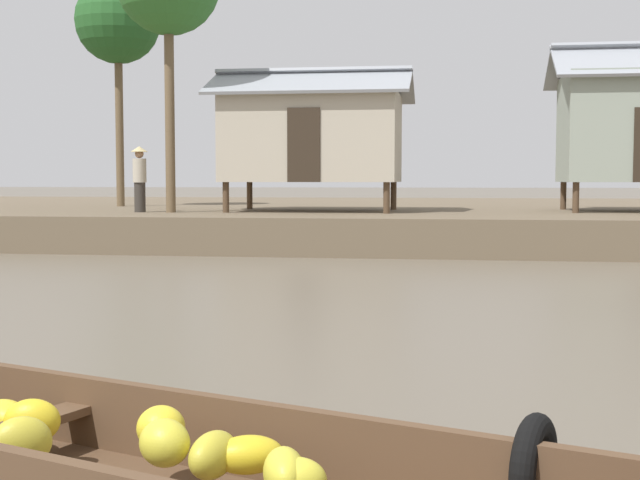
{
  "coord_description": "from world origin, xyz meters",
  "views": [
    {
      "loc": [
        1.02,
        -0.01,
        1.7
      ],
      "look_at": [
        -0.07,
        7.31,
        1.18
      ],
      "focal_mm": 49.2,
      "sensor_mm": 36.0,
      "label": 1
    }
  ],
  "objects_px": {
    "banana_boat": "(151,475)",
    "stilt_house_mid_left": "(313,135)",
    "palm_tree_near": "(118,23)",
    "vendor_person": "(140,175)",
    "stilt_house_mid_right": "(639,125)"
  },
  "relations": [
    {
      "from": "banana_boat",
      "to": "stilt_house_mid_left",
      "type": "relative_size",
      "value": 1.14
    },
    {
      "from": "banana_boat",
      "to": "stilt_house_mid_left",
      "type": "bearing_deg",
      "value": 96.57
    },
    {
      "from": "banana_boat",
      "to": "palm_tree_near",
      "type": "relative_size",
      "value": 0.85
    },
    {
      "from": "stilt_house_mid_left",
      "to": "stilt_house_mid_right",
      "type": "height_order",
      "value": "stilt_house_mid_right"
    },
    {
      "from": "vendor_person",
      "to": "banana_boat",
      "type": "bearing_deg",
      "value": -69.75
    },
    {
      "from": "stilt_house_mid_left",
      "to": "vendor_person",
      "type": "distance_m",
      "value": 4.56
    },
    {
      "from": "banana_boat",
      "to": "stilt_house_mid_right",
      "type": "height_order",
      "value": "stilt_house_mid_right"
    },
    {
      "from": "stilt_house_mid_right",
      "to": "palm_tree_near",
      "type": "distance_m",
      "value": 15.27
    },
    {
      "from": "stilt_house_mid_right",
      "to": "vendor_person",
      "type": "xyz_separation_m",
      "value": [
        -12.53,
        -2.32,
        -1.28
      ]
    },
    {
      "from": "palm_tree_near",
      "to": "vendor_person",
      "type": "relative_size",
      "value": 4.15
    },
    {
      "from": "banana_boat",
      "to": "stilt_house_mid_left",
      "type": "distance_m",
      "value": 18.91
    },
    {
      "from": "stilt_house_mid_left",
      "to": "vendor_person",
      "type": "xyz_separation_m",
      "value": [
        -4.22,
        -1.36,
        -1.05
      ]
    },
    {
      "from": "banana_boat",
      "to": "stilt_house_mid_right",
      "type": "bearing_deg",
      "value": 72.53
    },
    {
      "from": "stilt_house_mid_right",
      "to": "palm_tree_near",
      "type": "xyz_separation_m",
      "value": [
        -14.76,
        2.09,
        3.34
      ]
    },
    {
      "from": "vendor_person",
      "to": "stilt_house_mid_right",
      "type": "bearing_deg",
      "value": 10.5
    }
  ]
}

